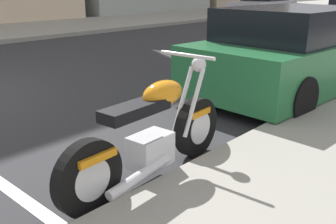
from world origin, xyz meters
TOP-DOWN VIEW (x-y plane):
  - sidewalk_far_curb at (12.00, 7.23)m, footprint 120.00×5.00m
  - parking_stall_stripe at (0.00, -4.13)m, footprint 0.12×2.20m
  - parked_motorcycle at (1.01, -4.62)m, footprint 2.07×0.62m
  - parked_car_near_corner at (4.76, -4.20)m, footprint 4.14×2.05m
  - car_opposite_curb at (18.19, 3.87)m, footprint 4.63×2.06m

SIDE VIEW (x-z plane):
  - parking_stall_stripe at x=0.00m, z-range 0.00..0.01m
  - sidewalk_far_curb at x=12.00m, z-range 0.00..0.14m
  - parked_motorcycle at x=1.01m, z-range -0.13..0.98m
  - car_opposite_curb at x=18.19m, z-range -0.03..1.32m
  - parked_car_near_corner at x=4.76m, z-range -0.03..1.37m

